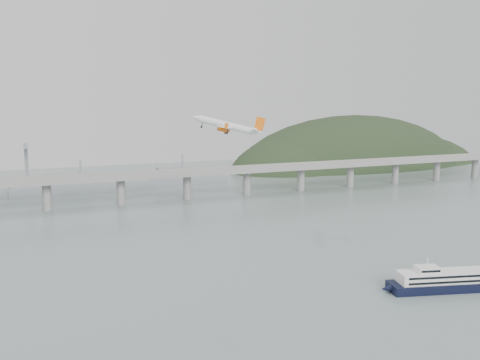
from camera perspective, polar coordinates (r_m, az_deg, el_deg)
name	(u,v)px	position (r m, az deg, el deg)	size (l,w,h in m)	color
ground	(297,290)	(204.00, 6.40, -12.16)	(900.00, 900.00, 0.00)	slate
bridge	(160,178)	(380.81, -9.01, 0.18)	(800.00, 22.00, 23.90)	gray
headland	(363,181)	(632.97, 13.63, -0.07)	(365.00, 155.00, 156.00)	black
ferry	(443,281)	(216.52, 21.82, -10.49)	(69.02, 26.59, 13.30)	black
airliner	(228,126)	(273.32, -1.39, 6.12)	(35.84, 34.04, 12.20)	silver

